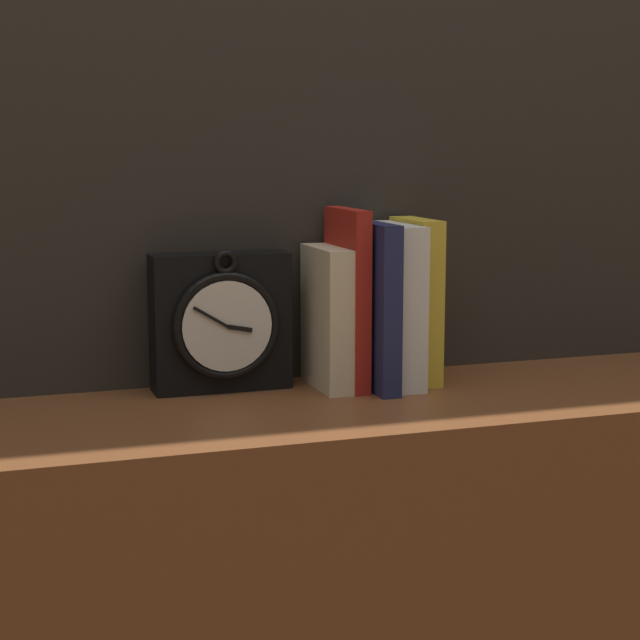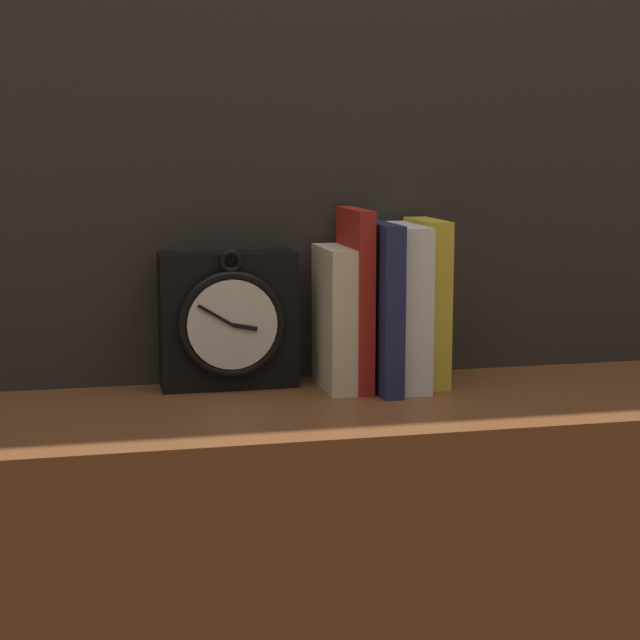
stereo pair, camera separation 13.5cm
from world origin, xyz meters
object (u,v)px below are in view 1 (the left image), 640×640
(book_slot2_navy, at_px, (371,305))
(book_slot3_white, at_px, (394,305))
(book_slot4_yellow, at_px, (416,300))
(book_slot0_cream, at_px, (327,318))
(clock, at_px, (221,322))
(book_slot1_red, at_px, (347,298))

(book_slot2_navy, relative_size, book_slot3_white, 1.02)
(book_slot4_yellow, bearing_deg, book_slot0_cream, -178.37)
(book_slot2_navy, bearing_deg, book_slot3_white, 10.73)
(book_slot0_cream, xyz_separation_m, book_slot2_navy, (0.06, -0.02, 0.02))
(book_slot0_cream, relative_size, book_slot2_navy, 0.85)
(clock, height_order, book_slot3_white, book_slot3_white)
(book_slot4_yellow, bearing_deg, book_slot3_white, -162.40)
(clock, height_order, book_slot2_navy, book_slot2_navy)
(book_slot3_white, bearing_deg, book_slot2_navy, -169.27)
(clock, distance_m, book_slot0_cream, 0.14)
(book_slot3_white, relative_size, book_slot4_yellow, 0.98)
(clock, height_order, book_slot4_yellow, book_slot4_yellow)
(clock, relative_size, book_slot2_navy, 0.85)
(book_slot3_white, bearing_deg, book_slot0_cream, 174.91)
(book_slot1_red, height_order, book_slot2_navy, book_slot1_red)
(clock, height_order, book_slot0_cream, same)
(book_slot1_red, height_order, book_slot3_white, book_slot1_red)
(clock, relative_size, book_slot1_red, 0.79)
(book_slot1_red, distance_m, book_slot2_navy, 0.03)
(book_slot3_white, height_order, book_slot4_yellow, book_slot4_yellow)
(clock, xyz_separation_m, book_slot2_navy, (0.20, -0.05, 0.02))
(book_slot3_white, distance_m, book_slot4_yellow, 0.04)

